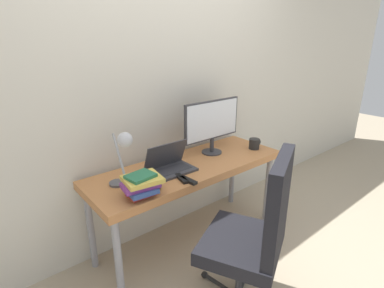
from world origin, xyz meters
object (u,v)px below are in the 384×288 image
(monitor, at_px, (212,123))
(game_controller, at_px, (152,187))
(laptop, at_px, (170,165))
(desk_lamp, at_px, (123,150))
(mug, at_px, (254,144))
(office_chair, at_px, (257,230))
(book_stack, at_px, (141,185))

(monitor, height_order, game_controller, monitor)
(laptop, distance_m, desk_lamp, 0.47)
(monitor, distance_m, game_controller, 0.85)
(mug, bearing_deg, monitor, 154.66)
(game_controller, bearing_deg, mug, 3.79)
(monitor, xyz_separation_m, game_controller, (-0.77, -0.25, -0.25))
(mug, bearing_deg, desk_lamp, 179.22)
(monitor, bearing_deg, office_chair, -116.28)
(monitor, distance_m, office_chair, 1.04)
(laptop, xyz_separation_m, desk_lamp, (-0.40, -0.08, 0.24))
(laptop, bearing_deg, game_controller, -147.31)
(laptop, xyz_separation_m, mug, (0.87, -0.09, 0.00))
(office_chair, bearing_deg, mug, 40.80)
(book_stack, distance_m, mug, 1.23)
(desk_lamp, bearing_deg, mug, -0.78)
(desk_lamp, bearing_deg, laptop, 10.59)
(desk_lamp, distance_m, book_stack, 0.24)
(monitor, xyz_separation_m, office_chair, (-0.42, -0.86, -0.41))
(laptop, relative_size, mug, 2.59)
(laptop, xyz_separation_m, game_controller, (-0.26, -0.17, -0.03))
(game_controller, bearing_deg, monitor, 17.95)
(laptop, distance_m, office_chair, 0.80)
(desk_lamp, distance_m, mug, 1.30)
(book_stack, bearing_deg, monitor, 17.57)
(desk_lamp, height_order, mug, desk_lamp)
(mug, bearing_deg, game_controller, -176.21)
(desk_lamp, distance_m, office_chair, 0.95)
(monitor, relative_size, desk_lamp, 1.41)
(monitor, distance_m, mug, 0.46)
(laptop, height_order, monitor, monitor)
(office_chair, height_order, mug, office_chair)
(book_stack, bearing_deg, laptop, 28.45)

